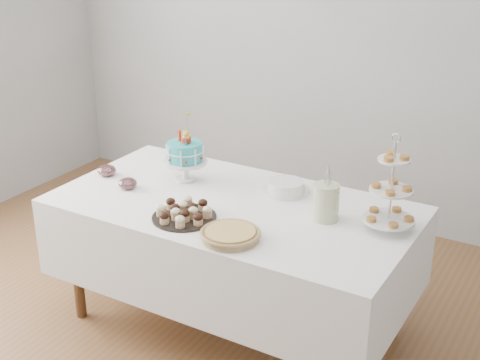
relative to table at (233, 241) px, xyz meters
The scene contains 12 objects.
floor 0.62m from the table, 90.00° to the right, with size 5.00×5.00×0.00m, color brown.
walls 0.86m from the table, 90.00° to the right, with size 5.04×4.04×2.70m.
table is the anchor object (origin of this frame).
birthday_cake 0.54m from the table, 160.58° to the left, with size 0.26×0.26×0.39m.
cupcake_tray 0.40m from the table, 113.17° to the right, with size 0.33×0.33×0.07m.
pie 0.48m from the table, 60.67° to the right, with size 0.29×0.29×0.05m.
tiered_stand 0.93m from the table, ahead, with size 0.26×0.26×0.50m.
plate_stack 0.41m from the table, 53.84° to the left, with size 0.20×0.20×0.08m.
pastry_plate 0.41m from the table, 59.45° to the left, with size 0.27×0.27×0.04m.
jam_bowl_a 0.67m from the table, 168.64° to the right, with size 0.11×0.11×0.06m.
jam_bowl_b 0.88m from the table, behind, with size 0.11×0.11×0.07m.
utensil_pitcher 0.61m from the table, ahead, with size 0.14×0.13×0.29m.
Camera 1 is at (1.67, -2.46, 2.25)m, focal length 50.00 mm.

